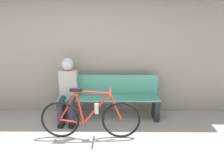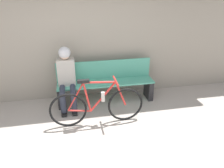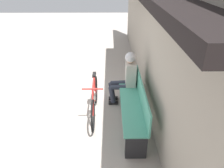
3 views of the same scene
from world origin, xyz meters
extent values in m
cube|color=#9E9384|center=(0.00, 2.28, 1.60)|extent=(12.00, 0.12, 3.20)
cube|color=#51A88E|center=(0.50, 1.82, 0.44)|extent=(1.98, 0.42, 0.03)
cube|color=#51A88E|center=(0.50, 2.01, 0.66)|extent=(1.98, 0.03, 0.40)
cube|color=#232326|center=(-0.44, 1.82, 0.21)|extent=(0.10, 0.36, 0.43)
cube|color=#232326|center=(1.44, 1.82, 0.21)|extent=(0.10, 0.36, 0.43)
torus|color=black|center=(-0.29, 1.07, 0.32)|extent=(0.64, 0.04, 0.64)
torus|color=black|center=(0.73, 1.07, 0.32)|extent=(0.64, 0.04, 0.64)
cylinder|color=red|center=(0.27, 1.07, 0.80)|extent=(0.55, 0.03, 0.07)
cylinder|color=red|center=(0.32, 1.07, 0.52)|extent=(0.47, 0.03, 0.55)
cylinder|color=red|center=(0.05, 1.07, 0.54)|extent=(0.13, 0.03, 0.56)
cylinder|color=red|center=(-0.09, 1.07, 0.29)|extent=(0.39, 0.03, 0.08)
cylinder|color=red|center=(-0.14, 1.07, 0.57)|extent=(0.30, 0.02, 0.51)
cylinder|color=red|center=(0.63, 1.07, 0.55)|extent=(0.21, 0.03, 0.48)
cube|color=black|center=(0.00, 1.07, 0.84)|extent=(0.20, 0.07, 0.05)
cylinder|color=red|center=(0.54, 1.07, 0.81)|extent=(0.03, 0.40, 0.03)
cylinder|color=beige|center=(0.32, 1.07, 0.52)|extent=(0.07, 0.07, 0.17)
cylinder|color=#2D3342|center=(-0.38, 1.61, 0.45)|extent=(0.11, 0.41, 0.13)
cylinder|color=#2D3342|center=(-0.38, 1.44, 0.25)|extent=(0.11, 0.17, 0.40)
cube|color=black|center=(-0.38, 1.47, 0.03)|extent=(0.10, 0.22, 0.06)
cylinder|color=#2D3342|center=(-0.18, 1.61, 0.45)|extent=(0.11, 0.41, 0.13)
cylinder|color=#2D3342|center=(-0.18, 1.44, 0.25)|extent=(0.11, 0.17, 0.40)
cube|color=black|center=(-0.18, 1.47, 0.03)|extent=(0.10, 0.22, 0.06)
cube|color=#B7B2A8|center=(-0.28, 1.86, 0.72)|extent=(0.34, 0.22, 0.53)
sphere|color=beige|center=(-0.28, 1.84, 1.09)|extent=(0.20, 0.20, 0.20)
sphere|color=silver|center=(-0.28, 1.84, 1.12)|extent=(0.23, 0.23, 0.23)
camera|label=1|loc=(0.60, -2.24, 1.90)|focal=35.00mm
camera|label=2|loc=(-0.17, -2.22, 2.29)|focal=35.00mm
camera|label=3|loc=(4.12, 1.40, 2.81)|focal=35.00mm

